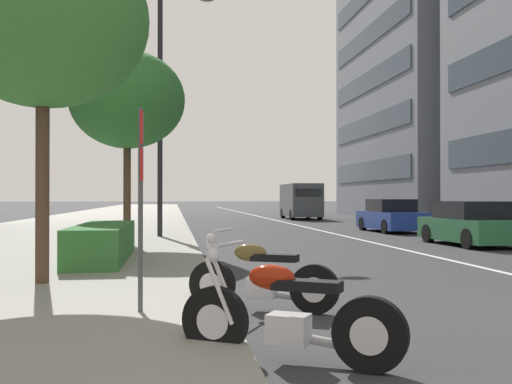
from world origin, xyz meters
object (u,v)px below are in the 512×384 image
Objects in this scene: motorcycle_mid_row at (286,317)px; delivery_van_ahead at (301,200)px; car_approaching_light at (472,225)px; street_tree_far_plaza at (43,19)px; street_lamp_with_banners at (167,94)px; car_following_behind at (391,217)px; street_tree_near_plaza_corner at (127,100)px; parking_sign_by_curb at (141,184)px; motorcycle_under_tarp at (261,280)px.

motorcycle_mid_row is 36.42m from delivery_van_ahead.
street_tree_far_plaza is at bearing 123.07° from car_approaching_light.
street_lamp_with_banners is at bearing 68.54° from car_approaching_light.
car_following_behind is at bearing -68.32° from street_lamp_with_banners.
street_lamp_with_banners is (-3.89, 9.78, 4.58)m from car_following_behind.
street_tree_near_plaza_corner is at bearing 121.90° from car_following_behind.
street_lamp_with_banners is at bearing -0.74° from parking_sign_by_curb.
street_tree_near_plaza_corner is at bearing -48.76° from motorcycle_mid_row.
street_lamp_with_banners reaches higher than car_approaching_light.
street_lamp_with_banners is at bearing -9.43° from street_tree_far_plaza.
delivery_van_ahead is 34.85m from parking_sign_by_curb.
parking_sign_by_curb is (1.96, 1.44, 1.29)m from motorcycle_mid_row.
motorcycle_under_tarp is 0.46× the size of car_following_behind.
street_tree_near_plaza_corner is at bearing -5.43° from street_tree_far_plaza.
motorcycle_mid_row is 0.37× the size of delivery_van_ahead.
street_tree_near_plaza_corner reaches higher than car_following_behind.
car_following_behind is 15.51m from delivery_van_ahead.
car_following_behind is at bearing -28.79° from parking_sign_by_curb.
street_lamp_with_banners is at bearing 155.88° from delivery_van_ahead.
delivery_van_ahead is at bearing -23.97° from street_tree_near_plaza_corner.
parking_sign_by_curb is at bearing 135.87° from car_approaching_light.
motorcycle_under_tarp is 11.18m from street_tree_near_plaza_corner.
car_approaching_light is (12.66, -8.45, 0.23)m from motorcycle_mid_row.
car_approaching_light is at bearing -55.57° from street_tree_far_plaza.
street_tree_near_plaza_corner is (0.06, 10.86, 3.78)m from car_approaching_light.
motorcycle_under_tarp is 5.63m from street_tree_far_plaza.
street_lamp_with_banners is (14.25, -0.18, 3.54)m from parking_sign_by_curb.
parking_sign_by_curb is (-18.14, 9.97, 1.05)m from car_following_behind.
motorcycle_mid_row is 1.00× the size of motorcycle_under_tarp.
street_lamp_with_banners reaches higher than delivery_van_ahead.
motorcycle_under_tarp is at bearing -165.90° from street_tree_near_plaza_corner.
motorcycle_under_tarp is 2.13m from parking_sign_by_curb.
parking_sign_by_curb is at bearing 149.10° from car_following_behind.
car_following_behind is 0.73× the size of street_tree_far_plaza.
parking_sign_by_curb is 4.25m from street_tree_far_plaza.
motorcycle_mid_row is 0.78× the size of parking_sign_by_curb.
street_lamp_with_banners reaches higher than motorcycle_under_tarp.
delivery_van_ahead is at bearing -76.78° from motorcycle_under_tarp.
delivery_van_ahead is 2.15× the size of parking_sign_by_curb.
street_lamp_with_banners is 3.76m from street_tree_near_plaza_corner.
motorcycle_mid_row is at bearing 168.53° from delivery_van_ahead.
car_approaching_light is 1.66× the size of parking_sign_by_curb.
street_tree_near_plaza_corner reaches higher than car_approaching_light.
street_tree_far_plaza reaches higher than parking_sign_by_curb.
street_tree_far_plaza is at bearing 170.57° from street_lamp_with_banners.
street_tree_near_plaza_corner is (-7.38, 10.93, 3.77)m from car_following_behind.
motorcycle_under_tarp is 0.34× the size of street_tree_near_plaza_corner.
car_approaching_light is 0.47× the size of street_lamp_with_banners.
street_lamp_with_banners is (3.55, 9.71, 4.59)m from car_approaching_light.
car_approaching_light is 22.94m from delivery_van_ahead.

